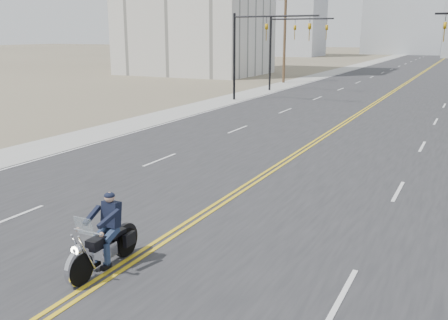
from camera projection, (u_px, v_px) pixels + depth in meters
road at (422, 73)px, 69.87m from camera, size 20.00×200.00×0.01m
sidewalk_left at (340, 70)px, 74.89m from camera, size 3.00×200.00×0.01m
traffic_mast_left at (257, 39)px, 39.69m from camera, size 7.10×0.26×7.00m
traffic_mast_far at (287, 39)px, 46.78m from camera, size 6.10×0.26×7.00m
utility_pole_left at (285, 33)px, 54.94m from camera, size 2.20×0.30×10.50m
haze_bldg_a at (293, 10)px, 121.38m from camera, size 14.00×12.00×22.00m
haze_bldg_d at (407, 4)px, 132.48m from camera, size 20.00×15.00×26.00m
haze_bldg_f at (260, 24)px, 141.65m from camera, size 12.00×12.00×16.00m
motorcyclist at (103, 233)px, 11.55m from camera, size 1.04×2.34×1.82m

